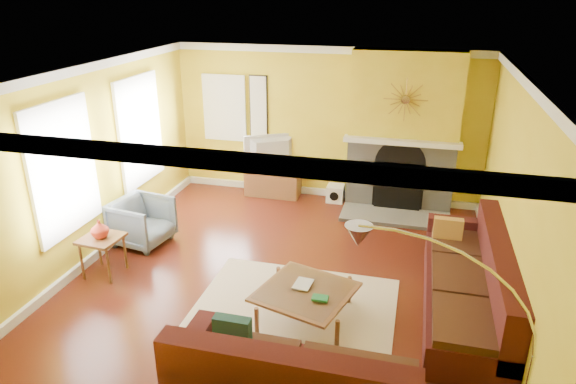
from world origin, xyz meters
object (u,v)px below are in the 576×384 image
(media_console, at_px, (273,181))
(coffee_table, at_px, (305,304))
(sectional_sofa, at_px, (366,288))
(arc_lamp, at_px, (444,367))
(armchair, at_px, (142,222))
(side_table, at_px, (104,256))

(media_console, bearing_deg, coffee_table, -68.45)
(sectional_sofa, distance_m, coffee_table, 0.73)
(coffee_table, bearing_deg, arc_lamp, -50.92)
(armchair, distance_m, arc_lamp, 5.23)
(sectional_sofa, bearing_deg, armchair, 161.88)
(side_table, bearing_deg, sectional_sofa, -3.19)
(media_console, bearing_deg, side_table, -113.30)
(arc_lamp, bearing_deg, sectional_sofa, 111.69)
(coffee_table, xyz_separation_m, media_console, (-1.43, 3.62, 0.08))
(armchair, bearing_deg, media_console, -20.65)
(arc_lamp, bearing_deg, side_table, 154.15)
(armchair, xyz_separation_m, arc_lamp, (4.22, -3.01, 0.71))
(media_console, distance_m, arc_lamp, 6.14)
(sectional_sofa, relative_size, side_table, 7.14)
(armchair, relative_size, arc_lamp, 0.37)
(sectional_sofa, height_order, media_console, sectional_sofa)
(side_table, bearing_deg, arc_lamp, -25.85)
(coffee_table, bearing_deg, media_console, 111.55)
(sectional_sofa, height_order, side_table, sectional_sofa)
(coffee_table, bearing_deg, armchair, 155.75)
(sectional_sofa, xyz_separation_m, armchair, (-3.47, 1.14, -0.10))
(media_console, bearing_deg, armchair, -120.03)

